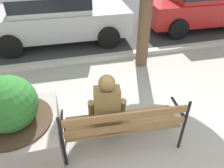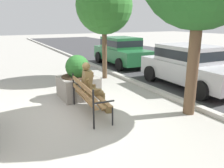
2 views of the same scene
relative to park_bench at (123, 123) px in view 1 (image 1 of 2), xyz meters
The scene contains 8 objects.
ground_plane 0.54m from the park_bench, 50.09° to the right, with size 80.00×80.00×0.00m, color #9E9B93.
street_surface 7.49m from the park_bench, 89.83° to the left, with size 60.00×9.00×0.01m, color #38383A.
curb_stone 2.91m from the park_bench, 89.55° to the left, with size 60.00×0.20×0.12m, color #B2AFA8.
park_bench is the anchor object (origin of this frame).
bronze_statue_seated 0.30m from the park_bench, 131.40° to the left, with size 0.73×0.79×1.37m.
concrete_planter 1.52m from the park_bench, behind, with size 1.15×1.15×1.39m.
parked_car_silver 4.49m from the park_bench, 99.43° to the left, with size 4.15×2.02×1.56m.
parked_car_red 6.08m from the park_bench, 46.70° to the left, with size 4.15×2.02×1.56m.
Camera 1 is at (-0.74, -2.10, 2.86)m, focal length 34.77 mm.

